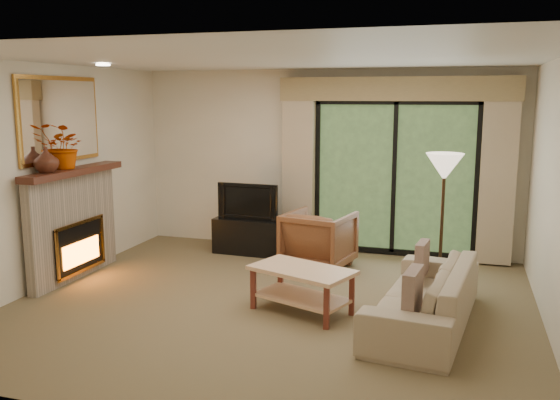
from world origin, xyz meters
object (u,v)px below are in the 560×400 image
(media_console, at_px, (250,236))
(armchair, at_px, (319,240))
(coffee_table, at_px, (302,290))
(sofa, at_px, (424,295))

(media_console, xyz_separation_m, armchair, (1.11, -0.45, 0.13))
(coffee_table, bearing_deg, armchair, 117.82)
(sofa, bearing_deg, armchair, -131.33)
(armchair, bearing_deg, media_console, -10.38)
(sofa, relative_size, coffee_table, 1.98)
(armchair, xyz_separation_m, sofa, (1.45, -1.61, -0.07))
(media_console, relative_size, sofa, 0.48)
(armchair, distance_m, coffee_table, 1.64)
(sofa, height_order, coffee_table, sofa)
(media_console, bearing_deg, sofa, -36.57)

